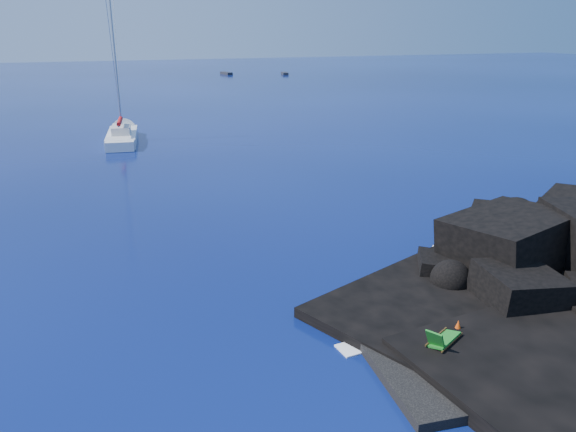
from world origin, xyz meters
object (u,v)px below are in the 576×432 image
sailboat (123,142)px  sunbather (543,344)px  deck_chair (445,334)px  distant_boat_b (285,75)px  marker_cone (458,327)px  distant_boat_a (226,74)px

sailboat → sunbather: (10.46, -46.26, 0.51)m
deck_chair → distant_boat_b: size_ratio=0.41×
sunbather → marker_cone: marker_cone is taller
marker_cone → distant_boat_a: (23.94, 125.23, -0.65)m
deck_chair → sunbather: size_ratio=1.02×
deck_chair → marker_cone: 1.24m
sailboat → marker_cone: 45.19m
distant_boat_a → deck_chair: bearing=-112.8°
deck_chair → sunbather: deck_chair is taller
sailboat → sunbather: sailboat is taller
sailboat → distant_boat_a: 86.93m
sailboat → distant_boat_a: sailboat is taller
distant_boat_a → sunbather: bearing=-111.2°
deck_chair → distant_boat_a: bearing=49.9°
sailboat → marker_cone: (8.16, -44.44, 0.65)m
sailboat → deck_chair: 45.62m
distant_boat_b → deck_chair: bearing=-96.2°
distant_boat_a → distant_boat_b: 14.59m
deck_chair → marker_cone: (1.04, 0.61, -0.28)m
distant_boat_a → sailboat: bearing=-123.2°
sunbather → marker_cone: size_ratio=2.75×
sailboat → distant_boat_a: size_ratio=3.22×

